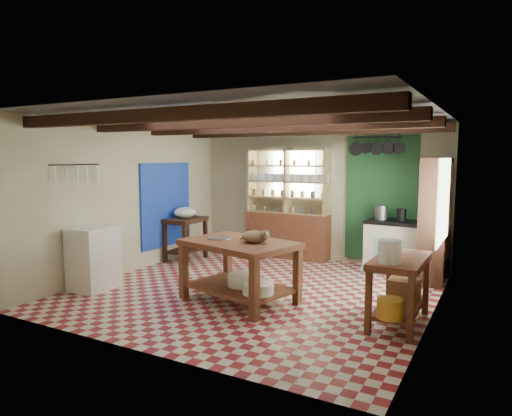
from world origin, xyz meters
The scene contains 30 objects.
floor centered at (0.00, 0.00, -0.01)m, with size 5.00×5.00×0.02m, color maroon.
ceiling centered at (0.00, 0.00, 2.60)m, with size 5.00×5.00×0.02m, color #4F5054.
wall_back centered at (0.00, 2.50, 1.30)m, with size 5.00×0.04×2.60m, color beige.
wall_front centered at (0.00, -2.50, 1.30)m, with size 5.00×0.04×2.60m, color beige.
wall_left centered at (-2.50, 0.00, 1.30)m, with size 0.04×5.00×2.60m, color beige.
wall_right centered at (2.50, 0.00, 1.30)m, with size 0.04×5.00×2.60m, color beige.
ceiling_beams centered at (0.00, 0.00, 2.48)m, with size 5.00×3.80×0.15m, color #351B12.
blue_wall_patch centered at (-2.47, 0.90, 1.10)m, with size 0.04×1.40×1.60m, color #183BBB.
green_wall_patch centered at (1.25, 2.47, 1.25)m, with size 1.30×0.04×2.30m, color #1F4F2A.
window_back centered at (-0.50, 2.48, 1.70)m, with size 0.90×0.02×0.80m, color silver.
window_right centered at (2.48, 1.00, 1.40)m, with size 0.02×1.30×1.20m, color silver.
utensil_rail centered at (-2.44, -1.20, 1.78)m, with size 0.06×0.90×0.28m, color black.
pot_rack centered at (1.25, 2.05, 2.18)m, with size 0.86×0.12×0.36m, color black.
shelving_unit centered at (-0.55, 2.31, 1.10)m, with size 1.70×0.34×2.20m, color tan.
tall_rack centered at (2.28, 1.80, 1.00)m, with size 0.40×0.86×2.00m, color #351B12.
work_table centered at (0.04, -0.58, 0.43)m, with size 1.52×1.01×0.86m, color brown.
stove centered at (1.59, 2.15, 0.46)m, with size 0.93×0.63×0.91m, color silver.
prep_table centered at (-2.20, 1.13, 0.42)m, with size 0.57×0.82×0.83m, color #351B12.
white_cabinet centered at (-2.22, -1.13, 0.48)m, with size 0.53×0.64×0.96m, color white.
right_counter centered at (2.18, -0.40, 0.41)m, with size 0.57×1.15×0.82m, color brown.
cat centered at (0.30, -0.59, 0.94)m, with size 0.37×0.28×0.17m, color #856B4D.
steel_tray centered at (-0.31, -0.54, 0.87)m, with size 0.35×0.35×0.02m, color #9A9AA1.
basin_large centered at (0.10, -0.54, 0.31)m, with size 0.47×0.47×0.16m, color white.
basin_small centered at (0.46, -0.78, 0.30)m, with size 0.42×0.42×0.15m, color white.
kettle_left centered at (1.34, 2.17, 1.04)m, with size 0.21×0.21×0.25m, color #9A9AA1.
kettle_right centered at (1.69, 2.14, 1.02)m, with size 0.17×0.17×0.21m, color black.
enamel_bowl centered at (-2.20, 1.13, 0.94)m, with size 0.43×0.43×0.21m, color white.
white_bucket centered at (2.13, -0.75, 0.95)m, with size 0.26×0.26×0.26m, color white.
wicker_basket centered at (2.18, -0.10, 0.35)m, with size 0.37×0.30×0.26m, color olive.
yellow_tub centered at (2.18, -0.85, 0.33)m, with size 0.30×0.30×0.22m, color gold.
Camera 1 is at (3.23, -5.92, 2.02)m, focal length 32.00 mm.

